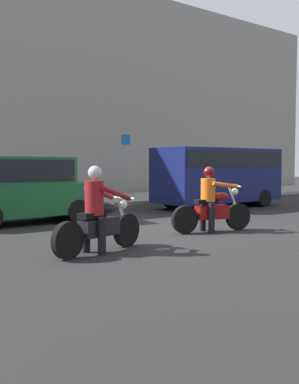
{
  "coord_description": "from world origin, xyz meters",
  "views": [
    {
      "loc": [
        -7.39,
        -8.55,
        1.63
      ],
      "look_at": [
        -0.94,
        -0.05,
        0.95
      ],
      "focal_mm": 42.48,
      "sensor_mm": 36.0,
      "label": 1
    }
  ],
  "objects_px": {
    "motorcycle_with_rider_orange_stripe": "(212,205)",
    "parked_van_navy": "(218,173)",
    "parked_hatchback_forest_green": "(24,189)",
    "motorcycle_with_rider_crimson": "(99,218)",
    "street_sign_post": "(126,159)"
  },
  "relations": [
    {
      "from": "parked_hatchback_forest_green",
      "to": "street_sign_post",
      "type": "height_order",
      "value": "street_sign_post"
    },
    {
      "from": "motorcycle_with_rider_crimson",
      "to": "parked_hatchback_forest_green",
      "type": "xyz_separation_m",
      "value": [
        0.48,
        4.73,
        0.29
      ]
    },
    {
      "from": "motorcycle_with_rider_orange_stripe",
      "to": "street_sign_post",
      "type": "height_order",
      "value": "street_sign_post"
    },
    {
      "from": "parked_hatchback_forest_green",
      "to": "street_sign_post",
      "type": "distance_m",
      "value": 8.14
    },
    {
      "from": "parked_hatchback_forest_green",
      "to": "parked_van_navy",
      "type": "bearing_deg",
      "value": -0.38
    },
    {
      "from": "motorcycle_with_rider_orange_stripe",
      "to": "parked_van_navy",
      "type": "height_order",
      "value": "parked_van_navy"
    },
    {
      "from": "motorcycle_with_rider_orange_stripe",
      "to": "parked_van_navy",
      "type": "bearing_deg",
      "value": 42.89
    },
    {
      "from": "motorcycle_with_rider_orange_stripe",
      "to": "parked_van_navy",
      "type": "xyz_separation_m",
      "value": [
        4.43,
        4.12,
        0.62
      ]
    },
    {
      "from": "parked_hatchback_forest_green",
      "to": "motorcycle_with_rider_crimson",
      "type": "bearing_deg",
      "value": -95.81
    },
    {
      "from": "motorcycle_with_rider_orange_stripe",
      "to": "parked_hatchback_forest_green",
      "type": "distance_m",
      "value": 5.12
    },
    {
      "from": "motorcycle_with_rider_crimson",
      "to": "parked_hatchback_forest_green",
      "type": "bearing_deg",
      "value": 84.19
    },
    {
      "from": "parked_hatchback_forest_green",
      "to": "street_sign_post",
      "type": "bearing_deg",
      "value": 36.0
    },
    {
      "from": "parked_van_navy",
      "to": "motorcycle_with_rider_crimson",
      "type": "bearing_deg",
      "value": -149.29
    },
    {
      "from": "motorcycle_with_rider_orange_stripe",
      "to": "parked_hatchback_forest_green",
      "type": "bearing_deg",
      "value": 125.46
    },
    {
      "from": "motorcycle_with_rider_crimson",
      "to": "motorcycle_with_rider_orange_stripe",
      "type": "bearing_deg",
      "value": 9.27
    }
  ]
}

